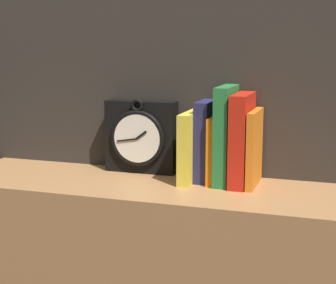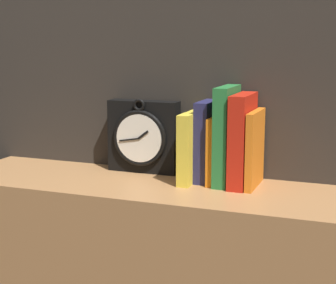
# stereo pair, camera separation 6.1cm
# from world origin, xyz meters

# --- Properties ---
(wall_back) EXTENTS (6.00, 0.05, 2.60)m
(wall_back) POSITION_xyz_m (0.00, 0.18, 1.30)
(wall_back) COLOR #2D2823
(wall_back) RESTS_ON ground_plane
(clock) EXTENTS (0.20, 0.07, 0.21)m
(clock) POSITION_xyz_m (-0.12, 0.12, 1.03)
(clock) COLOR black
(clock) RESTS_ON bookshelf
(book_slot0_yellow) EXTENTS (0.03, 0.16, 0.19)m
(book_slot0_yellow) POSITION_xyz_m (0.04, 0.07, 1.02)
(book_slot0_yellow) COLOR yellow
(book_slot0_yellow) RESTS_ON bookshelf
(book_slot1_navy) EXTENTS (0.04, 0.12, 0.21)m
(book_slot1_navy) POSITION_xyz_m (0.08, 0.09, 1.03)
(book_slot1_navy) COLOR #22224C
(book_slot1_navy) RESTS_ON bookshelf
(book_slot2_orange) EXTENTS (0.02, 0.13, 0.18)m
(book_slot2_orange) POSITION_xyz_m (0.11, 0.08, 1.01)
(book_slot2_orange) COLOR orange
(book_slot2_orange) RESTS_ON bookshelf
(book_slot3_green) EXTENTS (0.04, 0.14, 0.25)m
(book_slot3_green) POSITION_xyz_m (0.13, 0.08, 1.05)
(book_slot3_green) COLOR #257134
(book_slot3_green) RESTS_ON bookshelf
(book_slot4_red) EXTENTS (0.04, 0.15, 0.24)m
(book_slot4_red) POSITION_xyz_m (0.18, 0.07, 1.05)
(book_slot4_red) COLOR red
(book_slot4_red) RESTS_ON bookshelf
(book_slot5_orange) EXTENTS (0.02, 0.15, 0.20)m
(book_slot5_orange) POSITION_xyz_m (0.21, 0.07, 1.02)
(book_slot5_orange) COLOR orange
(book_slot5_orange) RESTS_ON bookshelf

